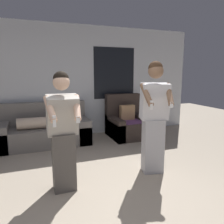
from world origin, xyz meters
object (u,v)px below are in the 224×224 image
object	(u,v)px
couch	(44,130)
armchair	(127,124)
person_left	(63,132)
person_right	(154,117)

from	to	relation	value
couch	armchair	size ratio (longest dim) A/B	1.88
person_left	person_right	world-z (taller)	person_right
armchair	person_right	distance (m)	2.09
couch	person_left	distance (m)	2.19
person_right	armchair	bearing A→B (deg)	77.27
couch	person_left	xyz separation A→B (m)	(0.14, -2.13, 0.50)
couch	person_right	size ratio (longest dim) A/B	1.12
armchair	person_left	xyz separation A→B (m)	(-1.84, -2.03, 0.49)
armchair	person_left	bearing A→B (deg)	-132.21
armchair	person_right	world-z (taller)	person_right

